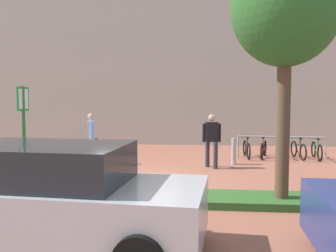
# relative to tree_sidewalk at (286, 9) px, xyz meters

# --- Properties ---
(ground_plane) EXTENTS (60.00, 60.00, 0.00)m
(ground_plane) POSITION_rel_tree_sidewalk_xyz_m (-3.50, 1.88, -4.01)
(ground_plane) COLOR #9E5B47
(building_facade) EXTENTS (28.00, 1.20, 10.00)m
(building_facade) POSITION_rel_tree_sidewalk_xyz_m (-3.50, 10.31, 0.99)
(building_facade) COLOR #B2ADA3
(building_facade) RESTS_ON ground
(planter_strip) EXTENTS (7.00, 1.10, 0.16)m
(planter_strip) POSITION_rel_tree_sidewalk_xyz_m (-2.94, 0.03, -3.93)
(planter_strip) COLOR #336028
(planter_strip) RESTS_ON ground
(tree_sidewalk) EXTENTS (2.20, 2.20, 5.27)m
(tree_sidewalk) POSITION_rel_tree_sidewalk_xyz_m (0.00, 0.00, 0.00)
(tree_sidewalk) COLOR brown
(tree_sidewalk) RESTS_ON ground
(parking_sign_post) EXTENTS (0.10, 0.36, 2.49)m
(parking_sign_post) POSITION_rel_tree_sidewalk_xyz_m (-5.57, 0.03, -2.39)
(parking_sign_post) COLOR #2D7238
(parking_sign_post) RESTS_ON ground
(bike_at_sign) EXTENTS (1.66, 0.49, 0.86)m
(bike_at_sign) POSITION_rel_tree_sidewalk_xyz_m (-5.61, 0.17, -3.66)
(bike_at_sign) COLOR black
(bike_at_sign) RESTS_ON ground
(bike_rack_cluster) EXTENTS (3.20, 1.70, 0.83)m
(bike_rack_cluster) POSITION_rel_tree_sidewalk_xyz_m (1.29, 6.14, -3.66)
(bike_rack_cluster) COLOR #99999E
(bike_rack_cluster) RESTS_ON ground
(bollard_steel) EXTENTS (0.16, 0.16, 0.90)m
(bollard_steel) POSITION_rel_tree_sidewalk_xyz_m (-0.57, 4.71, -3.56)
(bollard_steel) COLOR #ADADB2
(bollard_steel) RESTS_ON ground
(person_suited_dark) EXTENTS (0.60, 0.44, 1.72)m
(person_suited_dark) POSITION_rel_tree_sidewalk_xyz_m (-1.34, 4.00, -3.03)
(person_suited_dark) COLOR #2D2D38
(person_suited_dark) RESTS_ON ground
(person_shirt_blue) EXTENTS (0.39, 0.59, 1.72)m
(person_shirt_blue) POSITION_rel_tree_sidewalk_xyz_m (-5.41, 4.38, -3.03)
(person_shirt_blue) COLOR black
(person_shirt_blue) RESTS_ON ground
(car_silver_sedan) EXTENTS (4.43, 2.29, 1.54)m
(car_silver_sedan) POSITION_rel_tree_sidewalk_xyz_m (-3.81, -2.51, -3.25)
(car_silver_sedan) COLOR #B7B7BC
(car_silver_sedan) RESTS_ON ground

